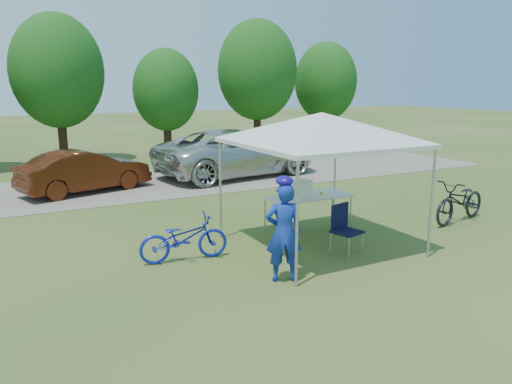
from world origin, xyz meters
TOP-DOWN VIEW (x-y plane):
  - ground at (0.00, 0.00)m, footprint 100.00×100.00m
  - gravel_strip at (0.00, 8.00)m, footprint 24.00×5.00m
  - canopy at (0.00, 0.00)m, footprint 4.53×4.53m
  - treeline at (-0.29, 14.05)m, footprint 24.89×4.28m
  - folding_table at (0.49, 1.11)m, footprint 1.97×0.82m
  - folding_chair at (0.22, -0.52)m, footprint 0.61×0.63m
  - cooler at (0.22, 1.11)m, footprint 0.52×0.36m
  - ice_cream_cup at (0.80, 1.06)m, footprint 0.07×0.07m
  - cyclist at (-1.54, -1.17)m, footprint 0.73×0.62m
  - bike_blue at (-2.69, 0.54)m, footprint 1.73×0.77m
  - bike_dark at (4.10, -0.04)m, footprint 2.09×1.07m
  - minivan at (2.09, 8.02)m, footprint 6.30×3.51m
  - sedan at (-3.25, 7.70)m, footprint 4.12×2.42m

SIDE VIEW (x-z plane):
  - ground at x=0.00m, z-range 0.00..0.00m
  - gravel_strip at x=0.00m, z-range 0.00..0.02m
  - bike_blue at x=-2.69m, z-range 0.00..0.88m
  - bike_dark at x=4.10m, z-range 0.00..1.04m
  - folding_chair at x=0.22m, z-range 0.09..1.06m
  - sedan at x=-3.25m, z-range 0.02..1.30m
  - folding_table at x=0.49m, z-range 0.36..1.17m
  - ice_cream_cup at x=0.80m, z-range 0.81..0.86m
  - cyclist at x=-1.54m, z-range 0.00..1.69m
  - minivan at x=2.09m, z-range 0.02..1.68m
  - cooler at x=0.22m, z-range 0.81..1.19m
  - canopy at x=0.00m, z-range 1.15..4.15m
  - treeline at x=-0.29m, z-range 0.38..6.68m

